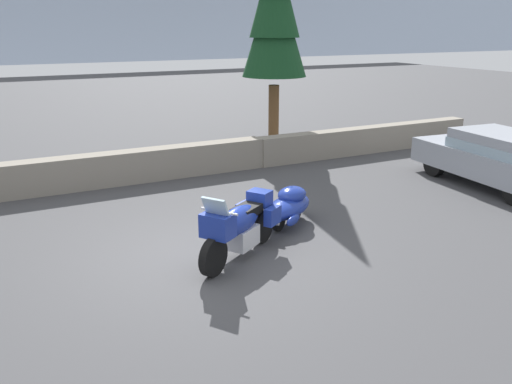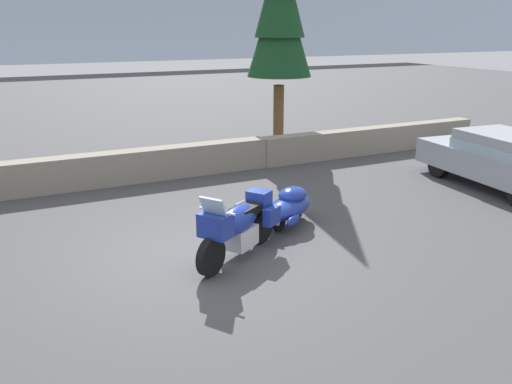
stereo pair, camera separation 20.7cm
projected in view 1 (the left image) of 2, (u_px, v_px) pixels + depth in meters
name	position (u px, v px, depth m)	size (l,w,h in m)	color
ground_plane	(199.00, 258.00, 9.48)	(80.00, 80.00, 0.00)	#424244
stone_guard_wall	(117.00, 168.00, 13.80)	(24.00, 0.59, 0.85)	gray
touring_motorcycle	(239.00, 225.00, 9.32)	(2.01, 1.48, 1.33)	black
car_shaped_trailer	(288.00, 205.00, 11.00)	(2.04, 1.50, 0.76)	black
sedan_at_right_edge	(500.00, 157.00, 13.47)	(2.21, 4.64, 1.41)	black
pine_tree_tall	(275.00, 5.00, 16.64)	(2.07, 2.07, 7.31)	brown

